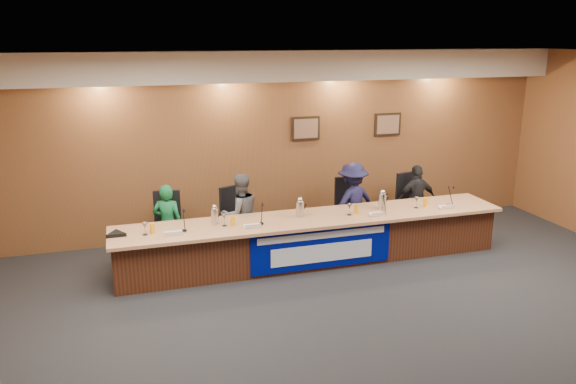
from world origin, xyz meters
name	(u,v)px	position (x,y,z in m)	size (l,w,h in m)	color
floor	(380,336)	(0.00, 0.00, 0.00)	(10.00, 10.00, 0.00)	black
ceiling	(394,59)	(0.00, 0.00, 3.20)	(10.00, 8.00, 0.04)	silver
wall_back	(283,143)	(0.00, 4.00, 1.60)	(10.00, 0.04, 3.20)	brown
soffit	(288,66)	(0.00, 3.75, 2.95)	(10.00, 0.50, 0.50)	beige
dais_body	(313,240)	(0.00, 2.40, 0.35)	(6.00, 0.80, 0.70)	#452011
dais_top	(314,218)	(0.00, 2.35, 0.72)	(6.10, 0.95, 0.05)	tan
banner	(322,248)	(0.00, 1.99, 0.38)	(2.20, 0.02, 0.65)	#00087C
banner_text_upper	(323,235)	(0.00, 1.97, 0.58)	(2.00, 0.01, 0.10)	silver
banner_text_lower	(322,253)	(0.00, 1.97, 0.30)	(1.60, 0.01, 0.28)	silver
wall_photo_left	(306,128)	(0.40, 3.97, 1.85)	(0.52, 0.04, 0.42)	black
wall_photo_right	(388,124)	(2.00, 3.97, 1.85)	(0.52, 0.04, 0.42)	black
panelist_a	(168,224)	(-2.16, 3.03, 0.63)	(0.46, 0.30, 1.26)	#10592F
panelist_b	(240,215)	(-1.01, 3.03, 0.67)	(0.65, 0.51, 1.34)	#535559
panelist_c	(352,203)	(0.93, 3.03, 0.70)	(0.90, 0.52, 1.39)	#151436
panelist_d	(416,200)	(2.15, 3.03, 0.63)	(0.74, 0.31, 1.27)	black
office_chair_a	(168,231)	(-2.16, 3.13, 0.48)	(0.48, 0.48, 0.08)	black
office_chair_b	(239,224)	(-1.01, 3.13, 0.48)	(0.48, 0.48, 0.08)	black
office_chair_c	(350,213)	(0.93, 3.13, 0.48)	(0.48, 0.48, 0.08)	black
office_chair_d	(413,207)	(2.15, 3.13, 0.48)	(0.48, 0.48, 0.08)	black
nameplate_a	(174,233)	(-2.15, 2.11, 0.80)	(0.24, 0.06, 0.09)	white
microphone_a	(184,230)	(-1.99, 2.28, 0.76)	(0.07, 0.07, 0.02)	black
juice_glass_a	(152,229)	(-2.43, 2.31, 0.82)	(0.06, 0.06, 0.15)	#FFA001
water_glass_a	(145,229)	(-2.53, 2.28, 0.84)	(0.08, 0.08, 0.18)	silver
nameplate_b	(253,226)	(-1.03, 2.09, 0.80)	(0.24, 0.06, 0.09)	white
microphone_b	(261,224)	(-0.86, 2.25, 0.76)	(0.07, 0.07, 0.02)	black
juice_glass_b	(233,221)	(-1.28, 2.29, 0.82)	(0.06, 0.06, 0.15)	#FFA001
water_glass_b	(224,220)	(-1.40, 2.33, 0.84)	(0.08, 0.08, 0.18)	silver
nameplate_c	(378,214)	(0.95, 2.08, 0.80)	(0.24, 0.06, 0.09)	white
microphone_c	(383,212)	(1.10, 2.24, 0.76)	(0.07, 0.07, 0.02)	black
juice_glass_c	(356,209)	(0.68, 2.30, 0.82)	(0.06, 0.06, 0.15)	#FFA001
water_glass_c	(349,209)	(0.55, 2.28, 0.84)	(0.08, 0.08, 0.18)	silver
nameplate_d	(448,207)	(2.17, 2.09, 0.80)	(0.24, 0.06, 0.09)	white
microphone_d	(449,205)	(2.31, 2.28, 0.76)	(0.07, 0.07, 0.02)	black
juice_glass_d	(425,202)	(1.90, 2.33, 0.82)	(0.06, 0.06, 0.15)	#FFA001
water_glass_d	(416,203)	(1.73, 2.30, 0.84)	(0.08, 0.08, 0.18)	silver
carafe_left	(215,217)	(-1.52, 2.42, 0.88)	(0.11, 0.11, 0.26)	silver
carafe_mid	(300,209)	(-0.21, 2.43, 0.87)	(0.13, 0.13, 0.24)	silver
carafe_right	(382,202)	(1.16, 2.40, 0.88)	(0.12, 0.12, 0.26)	silver
speakerphone	(116,234)	(-2.92, 2.36, 0.78)	(0.32, 0.32, 0.05)	black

